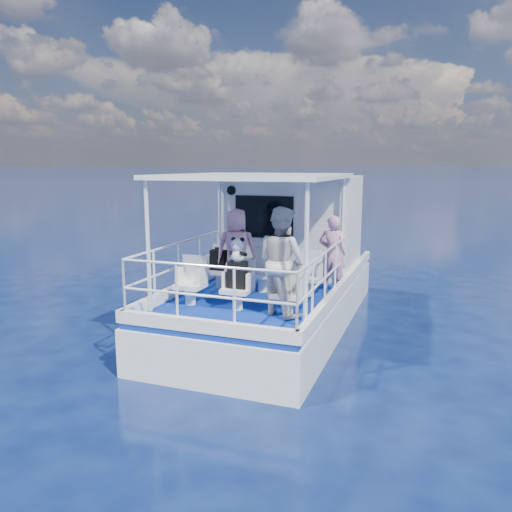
# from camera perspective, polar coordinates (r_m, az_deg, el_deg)

# --- Properties ---
(ground) EXTENTS (2000.00, 2000.00, 0.00)m
(ground) POSITION_cam_1_polar(r_m,az_deg,el_deg) (9.88, 0.34, -9.41)
(ground) COLOR #08133E
(ground) RESTS_ON ground
(hull) EXTENTS (3.00, 7.00, 1.60)m
(hull) POSITION_cam_1_polar(r_m,az_deg,el_deg) (10.77, 2.16, -7.72)
(hull) COLOR white
(hull) RESTS_ON ground
(deck) EXTENTS (2.90, 6.90, 0.10)m
(deck) POSITION_cam_1_polar(r_m,az_deg,el_deg) (10.54, 2.19, -3.32)
(deck) COLOR navy
(deck) RESTS_ON hull
(cabin) EXTENTS (2.85, 2.00, 2.20)m
(cabin) POSITION_cam_1_polar(r_m,az_deg,el_deg) (11.56, 4.22, 3.67)
(cabin) COLOR white
(cabin) RESTS_ON deck
(canopy) EXTENTS (3.00, 3.20, 0.08)m
(canopy) POSITION_cam_1_polar(r_m,az_deg,el_deg) (9.11, -0.07, 9.10)
(canopy) COLOR white
(canopy) RESTS_ON cabin
(canopy_posts) EXTENTS (2.77, 2.97, 2.20)m
(canopy_posts) POSITION_cam_1_polar(r_m,az_deg,el_deg) (9.16, -0.18, 1.94)
(canopy_posts) COLOR white
(canopy_posts) RESTS_ON deck
(railings) EXTENTS (2.84, 3.59, 1.00)m
(railings) POSITION_cam_1_polar(r_m,az_deg,el_deg) (8.97, -0.89, -2.14)
(railings) COLOR white
(railings) RESTS_ON deck
(seat_port_fwd) EXTENTS (0.48, 0.46, 0.38)m
(seat_port_fwd) POSITION_cam_1_polar(r_m,az_deg,el_deg) (10.07, -4.10, -2.58)
(seat_port_fwd) COLOR white
(seat_port_fwd) RESTS_ON deck
(seat_center_fwd) EXTENTS (0.48, 0.46, 0.38)m
(seat_center_fwd) POSITION_cam_1_polar(r_m,az_deg,el_deg) (9.75, 0.75, -3.00)
(seat_center_fwd) COLOR white
(seat_center_fwd) RESTS_ON deck
(seat_stbd_fwd) EXTENTS (0.48, 0.46, 0.38)m
(seat_stbd_fwd) POSITION_cam_1_polar(r_m,az_deg,el_deg) (9.49, 5.89, -3.41)
(seat_stbd_fwd) COLOR white
(seat_stbd_fwd) RESTS_ON deck
(seat_port_aft) EXTENTS (0.48, 0.46, 0.38)m
(seat_port_aft) POSITION_cam_1_polar(r_m,az_deg,el_deg) (8.94, -7.51, -4.32)
(seat_port_aft) COLOR white
(seat_port_aft) RESTS_ON deck
(seat_center_aft) EXTENTS (0.48, 0.46, 0.38)m
(seat_center_aft) POSITION_cam_1_polar(r_m,az_deg,el_deg) (8.57, -2.15, -4.88)
(seat_center_aft) COLOR white
(seat_center_aft) RESTS_ON deck
(seat_stbd_aft) EXTENTS (0.48, 0.46, 0.38)m
(seat_stbd_aft) POSITION_cam_1_polar(r_m,az_deg,el_deg) (8.28, 3.65, -5.43)
(seat_stbd_aft) COLOR white
(seat_stbd_aft) RESTS_ON deck
(passenger_port_fwd) EXTENTS (0.70, 0.58, 1.62)m
(passenger_port_fwd) POSITION_cam_1_polar(r_m,az_deg,el_deg) (9.69, -2.21, 0.67)
(passenger_port_fwd) COLOR pink
(passenger_port_fwd) RESTS_ON deck
(passenger_stbd_fwd) EXTENTS (0.55, 0.37, 1.49)m
(passenger_stbd_fwd) POSITION_cam_1_polar(r_m,az_deg,el_deg) (9.86, 8.75, 0.32)
(passenger_stbd_fwd) COLOR pink
(passenger_stbd_fwd) RESTS_ON deck
(passenger_stbd_aft) EXTENTS (1.09, 1.01, 1.79)m
(passenger_stbd_aft) POSITION_cam_1_polar(r_m,az_deg,el_deg) (8.13, 2.91, -0.61)
(passenger_stbd_aft) COLOR silver
(passenger_stbd_aft) RESTS_ON deck
(backpack_port) EXTENTS (0.31, 0.17, 0.40)m
(backpack_port) POSITION_cam_1_polar(r_m,az_deg,el_deg) (9.93, -4.31, -0.46)
(backpack_port) COLOR black
(backpack_port) RESTS_ON seat_port_fwd
(backpack_center) EXTENTS (0.31, 0.17, 0.46)m
(backpack_center) POSITION_cam_1_polar(r_m,az_deg,el_deg) (8.44, -2.13, -2.17)
(backpack_center) COLOR black
(backpack_center) RESTS_ON seat_center_aft
(compact_camera) EXTENTS (0.09, 0.06, 0.06)m
(compact_camera) POSITION_cam_1_polar(r_m,az_deg,el_deg) (9.90, -4.43, 0.85)
(compact_camera) COLOR black
(compact_camera) RESTS_ON backpack_port
(panda) EXTENTS (0.27, 0.22, 0.41)m
(panda) POSITION_cam_1_polar(r_m,az_deg,el_deg) (8.34, -2.09, 0.74)
(panda) COLOR white
(panda) RESTS_ON backpack_center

